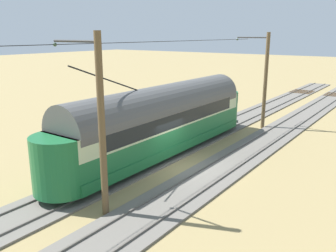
{
  "coord_description": "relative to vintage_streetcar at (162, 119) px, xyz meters",
  "views": [
    {
      "loc": [
        -10.39,
        15.59,
        7.24
      ],
      "look_at": [
        1.98,
        -1.55,
        1.75
      ],
      "focal_mm": 38.1,
      "sensor_mm": 36.0,
      "label": 1
    }
  ],
  "objects": [
    {
      "name": "ground_plane",
      "position": [
        -2.03,
        1.06,
        -2.26
      ],
      "size": [
        220.0,
        220.0,
        0.0
      ],
      "primitive_type": "plane",
      "color": "#937F51"
    },
    {
      "name": "track_streetcar_siding",
      "position": [
        -4.07,
        0.75,
        -2.21
      ],
      "size": [
        2.8,
        80.0,
        0.18
      ],
      "color": "#666059",
      "rests_on": "ground"
    },
    {
      "name": "track_adjacent_siding",
      "position": [
        0.0,
        0.75,
        -2.21
      ],
      "size": [
        2.8,
        80.0,
        0.18
      ],
      "color": "#666059",
      "rests_on": "ground"
    },
    {
      "name": "vintage_streetcar",
      "position": [
        0.0,
        0.0,
        0.0
      ],
      "size": [
        2.65,
        17.51,
        5.76
      ],
      "color": "#196033",
      "rests_on": "ground"
    },
    {
      "name": "catenary_pole_foreground",
      "position": [
        -2.43,
        -9.91,
        1.57
      ],
      "size": [
        2.72,
        0.28,
        7.36
      ],
      "color": "brown",
      "rests_on": "ground"
    },
    {
      "name": "catenary_pole_mid_near",
      "position": [
        -2.43,
        7.3,
        1.57
      ],
      "size": [
        2.72,
        0.28,
        7.36
      ],
      "color": "brown",
      "rests_on": "ground"
    },
    {
      "name": "overhead_wire_run",
      "position": [
        -0.05,
        6.61,
        4.55
      ],
      "size": [
        2.52,
        38.43,
        0.18
      ],
      "color": "black",
      "rests_on": "ground"
    }
  ]
}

